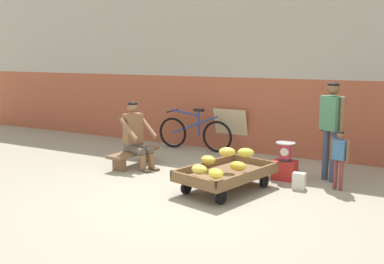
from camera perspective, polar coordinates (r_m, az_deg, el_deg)
The scene contains 13 objects.
ground_plane at distance 6.07m, azimuth -0.73°, elevation -8.57°, with size 80.00×80.00×0.00m, color gray.
back_wall at distance 8.71m, azimuth 9.92°, elevation 8.25°, with size 16.00×0.30×3.38m.
banana_cart at distance 6.34m, azimuth 4.47°, elevation -5.51°, with size 1.16×1.60×0.36m.
banana_pile at distance 6.11m, azimuth 4.00°, elevation -3.90°, with size 0.80×1.05×0.26m.
low_bench at distance 7.78m, azimuth -7.58°, elevation -2.96°, with size 0.35×1.11×0.27m.
vendor_seated at distance 7.64m, azimuth -7.27°, elevation -0.38°, with size 0.73×0.60×1.14m.
plastic_crate at distance 7.05m, azimuth 11.94°, elevation -4.86°, with size 0.36×0.28×0.30m.
weighing_scale at distance 6.98m, azimuth 12.03°, elevation -2.45°, with size 0.30×0.30×0.29m.
bicycle_near_left at distance 8.98m, azimuth 0.29°, elevation -0.13°, with size 1.66×0.48×0.86m.
sign_board at distance 8.93m, azimuth 5.13°, elevation 0.28°, with size 0.70×0.29×0.87m.
customer_adult at distance 6.99m, azimuth 17.67°, elevation 1.47°, with size 0.42×0.34×1.53m.
customer_child at distance 6.62m, azimuth 18.61°, elevation -2.70°, with size 0.27×0.16×0.87m.
shopping_bag at distance 6.62m, azimuth 13.74°, elevation -6.19°, with size 0.18×0.12×0.24m, color silver.
Camera 1 is at (2.85, -5.00, 1.93)m, focal length 41.07 mm.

